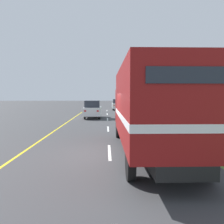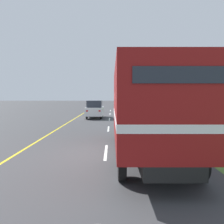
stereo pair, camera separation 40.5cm
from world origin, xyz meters
name	(u,v)px [view 2 (the right image)]	position (x,y,z in m)	size (l,w,h in m)	color
ground_plane	(105,154)	(0.00, 0.00, 0.00)	(200.00, 200.00, 0.00)	#3D3D3F
edge_line_yellow	(75,118)	(-3.70, 14.38, 0.00)	(0.12, 56.62, 0.01)	yellow
centre_dash_near	(105,152)	(0.00, 0.29, 0.00)	(0.12, 2.60, 0.01)	white
centre_dash_mid_a	(108,129)	(0.00, 6.89, 0.00)	(0.12, 2.60, 0.01)	white
centre_dash_mid_b	(109,119)	(0.00, 13.49, 0.00)	(0.12, 2.60, 0.01)	white
centre_dash_far	(110,114)	(0.00, 20.09, 0.00)	(0.12, 2.60, 0.01)	white
centre_dash_farthest	(110,111)	(0.00, 26.69, 0.00)	(0.12, 2.60, 0.01)	white
horse_trailer_truck	(146,108)	(1.66, -0.26, 1.94)	(2.61, 8.67, 3.42)	black
lead_car_white	(94,109)	(-1.60, 14.66, 0.96)	(1.80, 3.93, 1.91)	black
lead_car_white_ahead	(121,104)	(1.80, 28.16, 0.94)	(1.80, 3.84, 1.86)	black
highway_sign	(213,108)	(6.78, 4.95, 1.63)	(2.34, 0.09, 2.63)	#9E9EA3
roadside_tree_mid	(191,90)	(9.67, 16.86, 3.05)	(2.98, 2.98, 4.55)	brown
roadside_tree_far	(189,88)	(12.20, 24.95, 3.58)	(4.46, 4.46, 5.82)	brown
delineator_post	(210,145)	(4.08, -0.58, 0.51)	(0.08, 0.08, 0.95)	white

